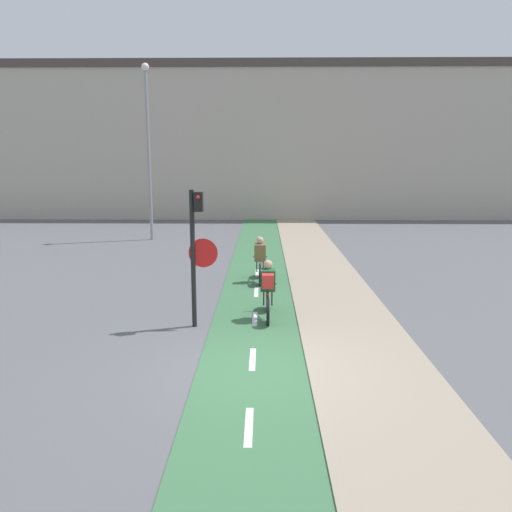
% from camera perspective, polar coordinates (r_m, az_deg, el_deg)
% --- Properties ---
extents(ground_plane, '(120.00, 120.00, 0.00)m').
position_cam_1_polar(ground_plane, '(9.54, -0.47, -12.99)').
color(ground_plane, '#5B5B60').
extents(bike_lane, '(2.07, 60.00, 0.02)m').
position_cam_1_polar(bike_lane, '(9.54, -0.46, -12.90)').
color(bike_lane, '#3D7047').
rests_on(bike_lane, ground_plane).
extents(sidewalk_strip, '(2.40, 60.00, 0.05)m').
position_cam_1_polar(sidewalk_strip, '(9.74, 13.13, -12.61)').
color(sidewalk_strip, gray).
rests_on(sidewalk_strip, ground_plane).
extents(building_row_background, '(60.00, 5.20, 9.84)m').
position_cam_1_polar(building_row_background, '(34.35, 0.53, 12.85)').
color(building_row_background, '#B2A899').
rests_on(building_row_background, ground_plane).
extents(traffic_light_pole, '(0.67, 0.25, 3.20)m').
position_cam_1_polar(traffic_light_pole, '(11.46, -6.84, 1.43)').
color(traffic_light_pole, black).
rests_on(traffic_light_pole, ground_plane).
extents(street_lamp_far, '(0.36, 0.36, 8.16)m').
position_cam_1_polar(street_lamp_far, '(24.52, -12.24, 13.17)').
color(street_lamp_far, gray).
rests_on(street_lamp_far, ground_plane).
extents(cyclist_near, '(0.46, 1.76, 1.47)m').
position_cam_1_polar(cyclist_near, '(12.23, 1.36, -4.00)').
color(cyclist_near, black).
rests_on(cyclist_near, ground_plane).
extents(cyclist_far, '(0.46, 1.71, 1.46)m').
position_cam_1_polar(cyclist_far, '(15.85, 0.47, -0.65)').
color(cyclist_far, black).
rests_on(cyclist_far, ground_plane).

